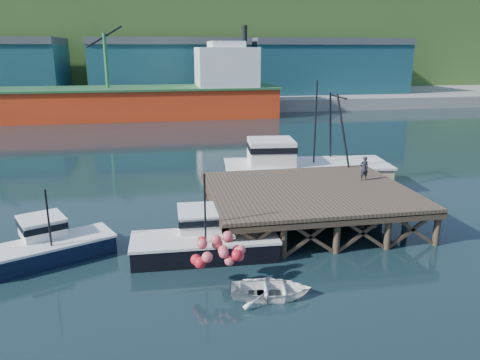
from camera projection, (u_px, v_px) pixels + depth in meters
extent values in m
plane|color=black|center=(219.00, 227.00, 27.87)|extent=(300.00, 300.00, 0.00)
cube|color=brown|center=(308.00, 191.00, 28.30)|extent=(12.00, 10.00, 0.25)
cube|color=#473828|center=(339.00, 223.00, 23.78)|extent=(12.00, 0.30, 0.35)
cylinder|color=#473828|center=(228.00, 247.00, 23.17)|extent=(0.36, 0.36, 2.60)
cylinder|color=#473828|center=(437.00, 231.00, 25.18)|extent=(0.36, 0.36, 2.60)
cylinder|color=#473828|center=(206.00, 192.00, 32.07)|extent=(0.36, 0.36, 2.60)
cylinder|color=#473828|center=(362.00, 184.00, 34.08)|extent=(0.36, 0.36, 2.60)
cube|color=gray|center=(170.00, 97.00, 93.85)|extent=(160.00, 40.00, 2.00)
cube|color=#1A4E58|center=(170.00, 70.00, 87.63)|extent=(28.00, 16.00, 9.00)
cube|color=#1A4E58|center=(322.00, 69.00, 92.92)|extent=(30.00, 16.00, 9.00)
cube|color=red|center=(96.00, 104.00, 70.59)|extent=(55.00, 9.50, 4.40)
cube|color=#26592D|center=(94.00, 89.00, 69.96)|extent=(55.50, 10.00, 0.30)
cube|color=silver|center=(226.00, 67.00, 72.68)|extent=(9.00, 9.00, 6.00)
cube|color=silver|center=(226.00, 45.00, 71.79)|extent=(5.00, 7.00, 1.20)
cylinder|color=black|center=(245.00, 34.00, 71.86)|extent=(0.70, 0.70, 2.50)
cube|color=#2D511E|center=(164.00, 46.00, 119.54)|extent=(220.00, 50.00, 22.00)
cube|color=black|center=(50.00, 252.00, 23.37)|extent=(6.48, 4.56, 0.95)
cube|color=silver|center=(49.00, 243.00, 23.24)|extent=(6.61, 4.65, 0.13)
cube|color=silver|center=(42.00, 228.00, 23.98)|extent=(2.64, 2.64, 0.95)
cube|color=black|center=(42.00, 224.00, 23.93)|extent=(2.79, 2.79, 0.32)
cylinder|color=black|center=(48.00, 219.00, 22.36)|extent=(0.10, 0.10, 2.95)
cube|color=black|center=(205.00, 247.00, 23.84)|extent=(7.35, 2.89, 1.01)
cube|color=silver|center=(205.00, 238.00, 23.70)|extent=(7.50, 2.95, 0.13)
cube|color=silver|center=(202.00, 220.00, 24.82)|extent=(2.49, 2.49, 1.01)
cube|color=black|center=(202.00, 216.00, 24.76)|extent=(2.62, 2.62, 0.34)
cylinder|color=black|center=(205.00, 210.00, 22.53)|extent=(0.10, 0.10, 3.58)
sphere|color=#D95056|center=(206.00, 261.00, 20.64)|extent=(0.47, 0.47, 0.47)
sphere|color=#D95056|center=(228.00, 253.00, 20.97)|extent=(0.47, 0.47, 0.47)
sphere|color=red|center=(220.00, 254.00, 20.30)|extent=(0.47, 0.47, 0.47)
cube|color=#D1B887|center=(306.00, 177.00, 35.09)|extent=(12.26, 5.28, 1.95)
cube|color=silver|center=(307.00, 164.00, 34.81)|extent=(12.50, 5.52, 0.16)
cube|color=silver|center=(272.00, 153.00, 34.09)|extent=(3.53, 3.34, 1.95)
cube|color=black|center=(272.00, 148.00, 33.97)|extent=(3.65, 3.46, 0.43)
cylinder|color=black|center=(315.00, 126.00, 34.13)|extent=(0.12, 0.12, 6.50)
imported|color=white|center=(271.00, 289.00, 19.98)|extent=(3.88, 3.10, 0.72)
imported|color=black|center=(364.00, 168.00, 29.87)|extent=(0.58, 0.39, 1.57)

